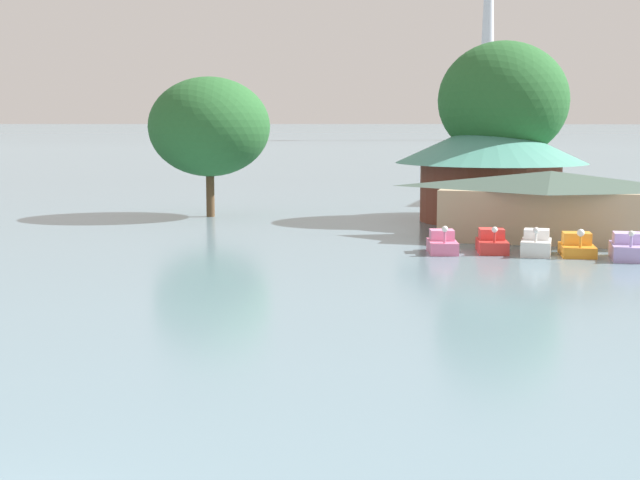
{
  "coord_description": "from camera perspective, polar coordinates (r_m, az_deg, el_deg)",
  "views": [
    {
      "loc": [
        9.65,
        -12.38,
        7.16
      ],
      "look_at": [
        -0.42,
        22.56,
        2.34
      ],
      "focal_mm": 51.97,
      "sensor_mm": 36.0,
      "label": 1
    }
  ],
  "objects": [
    {
      "name": "pedal_boat_lavender",
      "position": [
        49.6,
        18.43,
        -0.51
      ],
      "size": [
        1.85,
        2.99,
        1.61
      ],
      "rotation": [
        0.0,
        0.0,
        -1.5
      ],
      "color": "#B299D8",
      "rests_on": "ground"
    },
    {
      "name": "green_roof_pavilion",
      "position": [
        65.22,
        10.47,
        4.74
      ],
      "size": [
        13.21,
        13.21,
        7.78
      ],
      "color": "brown",
      "rests_on": "ground"
    },
    {
      "name": "shoreline_tree_mid",
      "position": [
        66.22,
        11.21,
        8.42
      ],
      "size": [
        9.04,
        9.04,
        12.42
      ],
      "color": "brown",
      "rests_on": "ground"
    },
    {
      "name": "pedal_boat_white",
      "position": [
        49.85,
        13.17,
        -0.27
      ],
      "size": [
        1.56,
        2.49,
        1.58
      ],
      "rotation": [
        0.0,
        0.0,
        -1.55
      ],
      "color": "white",
      "rests_on": "ground"
    },
    {
      "name": "pedal_boat_pink",
      "position": [
        49.7,
        7.54,
        -0.23
      ],
      "size": [
        2.08,
        2.83,
        1.57
      ],
      "rotation": [
        0.0,
        0.0,
        -1.31
      ],
      "color": "pink",
      "rests_on": "ground"
    },
    {
      "name": "pedal_boat_red",
      "position": [
        50.31,
        10.54,
        -0.18
      ],
      "size": [
        2.04,
        2.89,
        1.51
      ],
      "rotation": [
        0.0,
        0.0,
        -1.37
      ],
      "color": "red",
      "rests_on": "ground"
    },
    {
      "name": "boathouse",
      "position": [
        55.92,
        13.98,
        2.16
      ],
      "size": [
        13.39,
        6.77,
        4.06
      ],
      "color": "tan",
      "rests_on": "ground"
    },
    {
      "name": "shoreline_tree_tall_left",
      "position": [
        67.37,
        -6.83,
        6.93
      ],
      "size": [
        8.74,
        8.74,
        10.06
      ],
      "color": "brown",
      "rests_on": "ground"
    },
    {
      "name": "pedal_boat_orange",
      "position": [
        50.18,
        15.55,
        -0.38
      ],
      "size": [
        2.05,
        2.84,
        1.52
      ],
      "rotation": [
        0.0,
        0.0,
        -1.43
      ],
      "color": "orange",
      "rests_on": "ground"
    }
  ]
}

